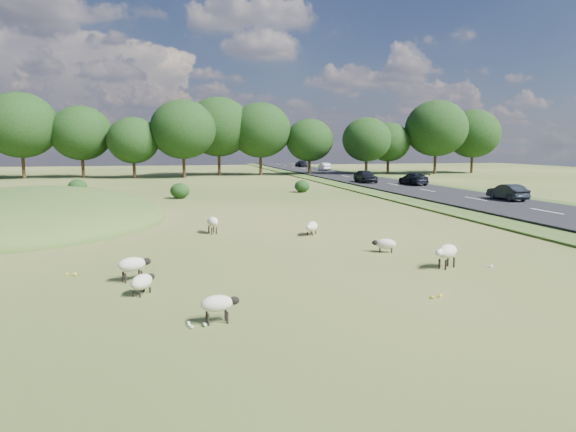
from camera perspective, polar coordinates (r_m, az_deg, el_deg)
The scene contains 17 objects.
ground at distance 40.85m, azimuth -7.61°, elevation 1.50°, with size 160.00×160.00×0.00m, color #31561A.
mound at distance 33.87m, azimuth -27.04°, elevation -0.58°, with size 16.00×20.00×4.00m, color #33561E.
road at distance 55.79m, azimuth 12.39°, elevation 3.19°, with size 8.00×150.00×0.25m, color black.
treeline at distance 75.96m, azimuth -10.84°, elevation 9.27°, with size 96.28×14.66×11.70m.
shrubs at distance 47.89m, azimuth -12.92°, elevation 3.07°, with size 22.36×8.00×1.38m.
sheep_0 at distance 26.36m, azimuth -8.41°, elevation -0.64°, with size 0.69×1.23×0.86m.
sheep_1 at distance 21.87m, azimuth 10.75°, elevation -3.05°, with size 1.04×0.75×0.58m.
sheep_2 at distance 17.69m, azimuth -16.85°, elevation -5.17°, with size 1.15×0.81×0.80m.
sheep_3 at distance 25.64m, azimuth 2.63°, elevation -1.17°, with size 0.97×1.21×0.69m.
sheep_4 at distance 16.11m, azimuth -15.90°, elevation -7.03°, with size 0.86×1.09×0.62m.
sheep_5 at distance 19.56m, azimuth 17.22°, elevation -3.81°, with size 1.24×0.97×0.88m.
sheep_6 at distance 13.16m, azimuth -7.78°, elevation -9.63°, with size 1.03×0.54×0.72m.
car_0 at distance 43.48m, azimuth 23.20°, elevation 2.47°, with size 1.31×3.76×1.24m, color black.
car_1 at distance 59.94m, azimuth 8.60°, elevation 4.41°, with size 1.73×4.29×1.46m, color black.
car_2 at distance 104.88m, azimuth 1.50°, elevation 5.85°, with size 1.79×4.41×1.28m, color black.
car_3 at distance 89.03m, azimuth 4.07°, elevation 5.49°, with size 1.35×3.88×1.28m, color white.
car_5 at distance 57.35m, azimuth 13.77°, elevation 4.04°, with size 1.83×4.50×1.30m, color black.
Camera 1 is at (-3.41, -20.46, 4.43)m, focal length 32.00 mm.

